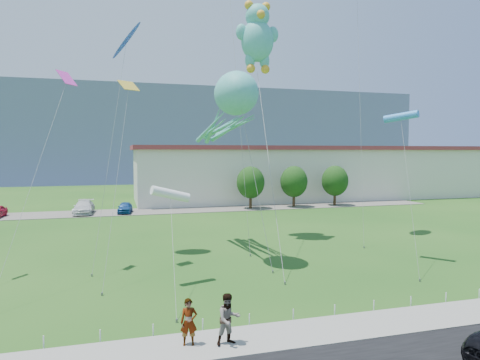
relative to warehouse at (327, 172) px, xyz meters
name	(u,v)px	position (x,y,z in m)	size (l,w,h in m)	color
ground	(262,312)	(-26.00, -44.00, -4.12)	(160.00, 160.00, 0.00)	#1D4B15
sidewalk	(284,335)	(-26.00, -46.75, -4.07)	(80.00, 2.50, 0.10)	gray
parking_strip	(171,210)	(-26.00, -9.00, -4.09)	(70.00, 6.00, 0.06)	#59544C
hill_ridge	(139,135)	(-26.00, 76.00, 8.38)	(160.00, 50.00, 25.00)	slate
warehouse	(327,172)	(0.00, 0.00, 0.00)	(61.00, 15.00, 8.20)	beige
rope_fence	(272,317)	(-26.00, -45.30, -3.87)	(26.05, 0.05, 0.50)	white
tree_near	(251,183)	(-16.00, -10.00, -0.74)	(3.60, 3.60, 5.47)	#3F2B19
tree_mid	(294,182)	(-10.00, -10.00, -0.74)	(3.60, 3.60, 5.47)	#3F2B19
tree_far	(335,181)	(-4.00, -10.00, -0.74)	(3.60, 3.60, 5.47)	#3F2B19
pedestrian_left	(189,322)	(-29.78, -46.63, -3.15)	(0.64, 0.42, 1.75)	gray
pedestrian_right	(229,319)	(-28.34, -46.99, -3.06)	(0.94, 0.73, 1.93)	gray
parked_car_white	(84,207)	(-36.26, -9.15, -3.31)	(2.13, 5.23, 1.52)	silver
parked_car_blue	(125,207)	(-31.59, -9.81, -3.42)	(1.53, 3.79, 1.29)	navy
octopus_kite	(230,109)	(-24.90, -34.03, 6.06)	(2.99, 10.36, 12.44)	#45AB9C
teddy_bear_kite	(257,36)	(-21.11, -28.27, 12.68)	(4.25, 13.49, 19.54)	#45AB9C
small_kite_white	(170,195)	(-29.49, -38.60, 0.84)	(0.73, 6.78, 5.44)	white
small_kite_cyan	(401,118)	(-14.17, -37.68, 5.44)	(2.10, 5.65, 10.08)	#348DEB
small_kite_pink	(59,100)	(-35.49, -34.95, 6.22)	(3.49, 8.11, 12.22)	#F636BF
small_kite_yellow	(126,106)	(-31.71, -34.70, 6.03)	(2.32, 6.34, 11.92)	gold
small_kite_blue	(126,44)	(-31.60, -30.83, 10.66)	(3.25, 6.03, 15.80)	blue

